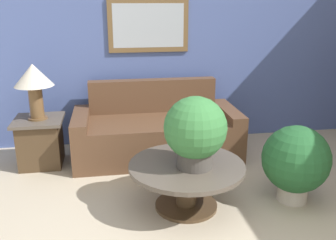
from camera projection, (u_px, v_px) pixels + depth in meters
name	position (u px, v px, depth m)	size (l,w,h in m)	color
wall_back	(169.00, 42.00, 4.77)	(7.32, 0.09, 2.60)	#5166A8
couch_main	(156.00, 132.00, 4.51)	(1.94, 0.89, 0.88)	brown
coffee_table	(187.00, 176.00, 3.35)	(1.04, 1.04, 0.43)	#4C3823
side_table	(41.00, 141.00, 4.26)	(0.53, 0.53, 0.55)	#4C3823
table_lamp	(34.00, 80.00, 4.04)	(0.42, 0.42, 0.62)	brown
potted_plant_on_table	(195.00, 131.00, 3.17)	(0.54, 0.54, 0.63)	#4C4742
potted_plant_floor	(296.00, 161.00, 3.44)	(0.62, 0.62, 0.73)	beige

